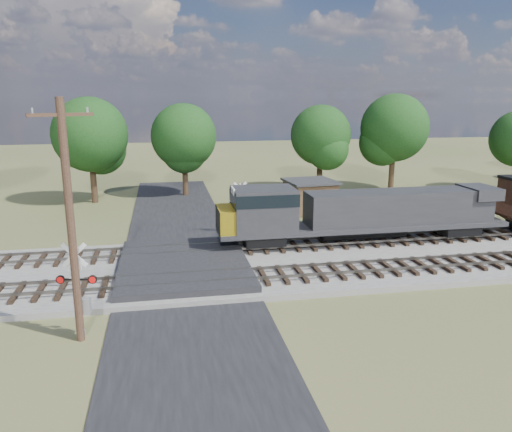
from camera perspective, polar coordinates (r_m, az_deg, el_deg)
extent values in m
plane|color=#444D29|center=(27.69, -8.15, -6.65)|extent=(160.00, 160.00, 0.00)
cube|color=gray|center=(30.14, 11.20, -4.77)|extent=(140.00, 10.00, 0.30)
cube|color=black|center=(27.68, -8.16, -6.57)|extent=(7.00, 60.00, 0.08)
cube|color=#262628|center=(28.06, -8.23, -5.70)|extent=(7.00, 9.00, 0.62)
cube|color=black|center=(25.83, -3.50, -7.12)|extent=(44.00, 2.60, 0.18)
cube|color=#5D5850|center=(27.22, 13.74, -6.03)|extent=(140.00, 0.08, 0.15)
cube|color=#5D5850|center=(28.46, 12.56, -5.10)|extent=(140.00, 0.08, 0.15)
cube|color=black|center=(30.53, -4.69, -3.84)|extent=(44.00, 2.60, 0.18)
cube|color=#5D5850|center=(31.60, 10.04, -3.09)|extent=(140.00, 0.08, 0.15)
cube|color=#5D5850|center=(32.89, 9.17, -2.39)|extent=(140.00, 0.08, 0.15)
cylinder|color=silver|center=(21.21, -19.72, -8.19)|extent=(0.14, 0.14, 3.88)
cylinder|color=gray|center=(21.92, -19.34, -12.56)|extent=(0.35, 0.35, 0.29)
cube|color=silver|center=(20.71, -20.06, -4.20)|extent=(1.01, 0.21, 1.01)
cube|color=silver|center=(20.71, -20.06, -4.20)|extent=(1.01, 0.21, 1.01)
cube|color=silver|center=(20.87, -19.94, -5.59)|extent=(0.48, 0.11, 0.21)
cube|color=black|center=(21.02, -19.83, -6.84)|extent=(1.54, 0.32, 0.06)
cylinder|color=red|center=(21.24, -21.45, -6.78)|extent=(0.36, 0.15, 0.35)
cylinder|color=red|center=(20.83, -18.18, -6.90)|extent=(0.36, 0.15, 0.35)
cube|color=gray|center=(21.35, -18.97, -9.67)|extent=(0.48, 0.36, 0.63)
cylinder|color=silver|center=(34.62, -1.80, 0.77)|extent=(0.13, 0.13, 3.66)
cylinder|color=gray|center=(35.04, -1.78, -1.93)|extent=(0.33, 0.33, 0.27)
cube|color=silver|center=(34.32, -1.82, 3.15)|extent=(0.96, 0.04, 0.96)
cube|color=silver|center=(34.32, -1.82, 3.15)|extent=(0.96, 0.04, 0.96)
cube|color=silver|center=(34.42, -1.82, 2.33)|extent=(0.46, 0.03, 0.20)
cube|color=black|center=(34.51, -1.81, 1.58)|extent=(1.46, 0.07, 0.05)
cylinder|color=red|center=(34.61, -0.84, 1.62)|extent=(0.33, 0.09, 0.33)
cylinder|color=red|center=(34.42, -2.79, 1.54)|extent=(0.33, 0.09, 0.33)
cube|color=gray|center=(34.71, -2.17, -0.13)|extent=(0.41, 0.28, 0.59)
cylinder|color=#331E17|center=(20.11, -20.40, -1.02)|extent=(0.32, 0.32, 9.49)
cube|color=#331E17|center=(19.54, -21.41, 10.73)|extent=(2.18, 1.02, 0.13)
cube|color=#422B1C|center=(41.94, 6.19, 2.16)|extent=(3.91, 3.91, 2.50)
cube|color=#2A292C|center=(41.70, 6.24, 3.97)|extent=(4.30, 4.30, 0.18)
cylinder|color=black|center=(47.48, -18.11, 4.28)|extent=(0.56, 0.56, 4.73)
sphere|color=black|center=(47.06, -18.45, 8.82)|extent=(6.62, 6.62, 6.62)
cylinder|color=black|center=(48.79, -8.11, 4.87)|extent=(0.56, 0.56, 4.43)
sphere|color=black|center=(48.38, -8.25, 9.02)|extent=(6.20, 6.20, 6.20)
cylinder|color=black|center=(51.66, 7.29, 5.32)|extent=(0.56, 0.56, 4.33)
sphere|color=black|center=(51.28, 7.41, 9.15)|extent=(6.06, 6.06, 6.06)
cylinder|color=black|center=(53.33, 15.27, 5.51)|extent=(0.56, 0.56, 4.87)
sphere|color=black|center=(52.95, 15.54, 9.68)|extent=(6.82, 6.82, 6.82)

